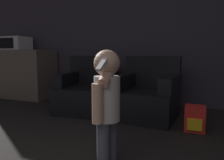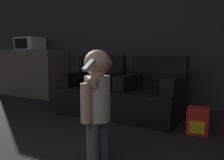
# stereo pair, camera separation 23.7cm
# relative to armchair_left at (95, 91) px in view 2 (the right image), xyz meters

# --- Properties ---
(wall_back) EXTENTS (8.40, 0.05, 2.60)m
(wall_back) POSITION_rel_armchair_left_xyz_m (0.63, 0.82, 1.00)
(wall_back) COLOR #3D3842
(wall_back) RESTS_ON ground_plane
(armchair_left) EXTENTS (0.87, 0.88, 0.84)m
(armchair_left) POSITION_rel_armchair_left_xyz_m (0.00, 0.00, 0.00)
(armchair_left) COLOR black
(armchair_left) RESTS_ON ground_plane
(armchair_right) EXTENTS (0.85, 0.86, 0.84)m
(armchair_right) POSITION_rel_armchair_left_xyz_m (0.91, 0.00, 0.00)
(armchair_right) COLOR black
(armchair_right) RESTS_ON ground_plane
(person_toddler) EXTENTS (0.20, 0.35, 0.90)m
(person_toddler) POSITION_rel_armchair_left_xyz_m (0.92, -1.44, 0.24)
(person_toddler) COLOR #474C56
(person_toddler) RESTS_ON ground_plane
(toy_backpack) EXTENTS (0.22, 0.19, 0.29)m
(toy_backpack) POSITION_rel_armchair_left_xyz_m (1.55, -0.38, -0.15)
(toy_backpack) COLOR red
(toy_backpack) RESTS_ON ground_plane
(kitchen_counter) EXTENTS (1.39, 0.61, 0.94)m
(kitchen_counter) POSITION_rel_armchair_left_xyz_m (-1.78, 0.44, 0.17)
(kitchen_counter) COLOR #665B4C
(kitchen_counter) RESTS_ON ground_plane
(microwave) EXTENTS (0.51, 0.40, 0.26)m
(microwave) POSITION_rel_armchair_left_xyz_m (-1.84, 0.44, 0.77)
(microwave) COLOR silver
(microwave) RESTS_ON kitchen_counter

